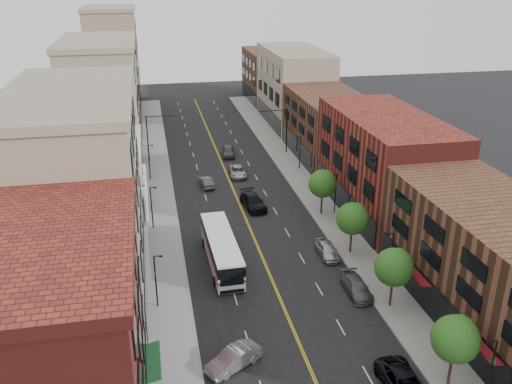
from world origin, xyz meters
TOP-DOWN VIEW (x-y plane):
  - ground at (0.00, 0.00)m, footprint 220.00×220.00m
  - sidewalk_left at (-10.00, 35.00)m, footprint 4.00×110.00m
  - sidewalk_right at (10.00, 35.00)m, footprint 4.00×110.00m
  - bldg_l_redbrick at (-17.00, -6.00)m, footprint 10.00×16.00m
  - bldg_l_tanoffice at (-17.00, 13.00)m, footprint 10.00×22.00m
  - bldg_l_white at (-17.00, 31.00)m, footprint 10.00×14.00m
  - bldg_l_far_a at (-17.00, 48.00)m, footprint 10.00×20.00m
  - bldg_l_far_b at (-17.00, 68.00)m, footprint 10.00×20.00m
  - bldg_l_far_c at (-17.00, 86.00)m, footprint 10.00×16.00m
  - bldg_r_near at (17.00, 0.00)m, footprint 10.00×26.00m
  - bldg_r_mid at (17.00, 24.00)m, footprint 10.00×22.00m
  - bldg_r_far_a at (17.00, 45.00)m, footprint 10.00×20.00m
  - bldg_r_far_b at (17.00, 66.00)m, footprint 10.00×22.00m
  - bldg_r_far_c at (17.00, 86.00)m, footprint 10.00×18.00m
  - tree_r_0 at (9.39, -5.93)m, footprint 3.40×3.40m
  - tree_r_1 at (9.39, 4.07)m, footprint 3.40×3.40m
  - tree_r_2 at (9.39, 14.07)m, footprint 3.40×3.40m
  - tree_r_3 at (9.39, 24.07)m, footprint 3.40×3.40m
  - lamp_l_1 at (-10.95, 8.00)m, footprint 0.81×0.55m
  - lamp_l_2 at (-10.95, 24.00)m, footprint 0.81×0.55m
  - lamp_l_3 at (-10.95, 40.00)m, footprint 0.81×0.55m
  - lamp_r_0 at (10.95, -8.00)m, footprint 0.81×0.55m
  - lamp_r_1 at (10.95, 8.00)m, footprint 0.81×0.55m
  - lamp_r_2 at (10.95, 24.00)m, footprint 0.81×0.55m
  - lamp_r_3 at (10.95, 40.00)m, footprint 0.81×0.55m
  - signal_mast_left at (-10.27, 48.00)m, footprint 4.49×0.18m
  - signal_mast_right at (10.27, 48.00)m, footprint 4.49×0.18m
  - city_bus at (-4.33, 14.51)m, footprint 3.11×12.07m
  - car_angle_b at (-5.60, -1.04)m, footprint 4.76×3.72m
  - car_parked_near at (5.80, -6.05)m, footprint 2.64×5.52m
  - car_parked_mid at (7.16, 6.63)m, footprint 1.98×4.79m
  - car_parked_far at (6.73, 13.89)m, footprint 1.77×4.41m
  - car_lane_behind at (-3.46, 35.84)m, footprint 1.95×4.20m
  - car_lane_a at (1.50, 27.66)m, footprint 2.94×5.88m
  - car_lane_b at (1.50, 39.13)m, footprint 2.65×5.12m
  - car_lane_c at (1.50, 48.27)m, footprint 2.47×4.98m

SIDE VIEW (x-z plane):
  - ground at x=0.00m, z-range 0.00..0.00m
  - sidewalk_left at x=-10.00m, z-range 0.00..0.15m
  - sidewalk_right at x=10.00m, z-range 0.00..0.15m
  - car_lane_behind at x=-3.46m, z-range 0.00..1.33m
  - car_lane_b at x=1.50m, z-range 0.00..1.38m
  - car_parked_mid at x=7.16m, z-range 0.00..1.39m
  - car_parked_far at x=6.73m, z-range 0.00..1.50m
  - car_angle_b at x=-5.60m, z-range 0.00..1.51m
  - car_parked_near at x=5.80m, z-range 0.00..1.52m
  - car_lane_c at x=1.50m, z-range 0.00..1.63m
  - car_lane_a at x=1.50m, z-range 0.00..1.64m
  - city_bus at x=-4.33m, z-range 0.25..3.34m
  - lamp_l_1 at x=-10.95m, z-range 0.45..5.50m
  - lamp_l_2 at x=-10.95m, z-range 0.45..5.50m
  - lamp_l_3 at x=-10.95m, z-range 0.45..5.50m
  - lamp_r_0 at x=10.95m, z-range 0.45..5.50m
  - lamp_r_1 at x=10.95m, z-range 0.45..5.50m
  - lamp_r_2 at x=10.95m, z-range 0.45..5.50m
  - lamp_r_3 at x=10.95m, z-range 0.45..5.50m
  - bldg_l_white at x=-17.00m, z-range 0.00..8.00m
  - tree_r_0 at x=9.39m, z-range 1.33..6.92m
  - tree_r_1 at x=9.39m, z-range 1.33..6.92m
  - tree_r_2 at x=9.39m, z-range 1.33..6.92m
  - tree_r_3 at x=9.39m, z-range 1.33..6.92m
  - signal_mast_left at x=-10.27m, z-range 1.05..8.25m
  - signal_mast_right at x=10.27m, z-range 1.05..8.25m
  - bldg_r_near at x=17.00m, z-range 0.00..10.00m
  - bldg_r_far_a at x=17.00m, z-range 0.00..10.00m
  - bldg_r_far_c at x=17.00m, z-range 0.00..11.00m
  - bldg_r_mid at x=17.00m, z-range 0.00..12.00m
  - bldg_l_redbrick at x=-17.00m, z-range 0.00..14.00m
  - bldg_r_far_b at x=17.00m, z-range 0.00..14.00m
  - bldg_l_far_b at x=-17.00m, z-range 0.00..15.00m
  - bldg_l_tanoffice at x=-17.00m, z-range 0.00..18.00m
  - bldg_l_far_a at x=-17.00m, z-range 0.00..18.00m
  - bldg_l_far_c at x=-17.00m, z-range 0.00..20.00m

